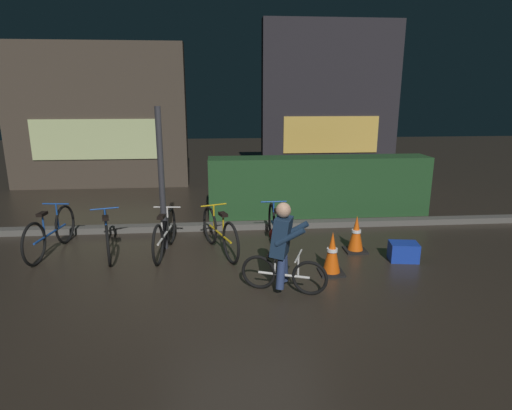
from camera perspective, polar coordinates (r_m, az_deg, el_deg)
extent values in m
plane|color=#2D261E|center=(6.47, -1.32, -9.13)|extent=(40.00, 40.00, 0.00)
cube|color=#56544F|center=(8.51, -2.28, -2.79)|extent=(12.00, 0.24, 0.12)
cube|color=#214723|center=(9.47, 8.36, 2.51)|extent=(4.80, 0.70, 1.29)
cube|color=#42382D|center=(12.87, -20.53, 10.95)|extent=(4.93, 0.50, 3.97)
cube|color=#BFCC8C|center=(12.66, -20.61, 8.19)|extent=(3.45, 0.04, 1.10)
cube|color=#262328|center=(13.55, 9.86, 13.39)|extent=(4.16, 0.50, 4.72)
cube|color=#E5B751|center=(13.34, 9.98, 9.23)|extent=(2.92, 0.04, 1.10)
cylinder|color=#2D2D33|center=(7.31, -12.49, 3.25)|extent=(0.10, 0.10, 2.41)
torus|color=black|center=(8.36, -24.13, -2.37)|extent=(0.13, 0.69, 0.69)
torus|color=black|center=(7.49, -27.52, -4.65)|extent=(0.13, 0.69, 0.69)
cylinder|color=#19479E|center=(7.92, -25.73, -3.45)|extent=(0.16, 1.03, 0.04)
cylinder|color=#19479E|center=(7.71, -26.49, -2.48)|extent=(0.03, 0.03, 0.39)
cube|color=black|center=(7.66, -26.66, -1.09)|extent=(0.12, 0.21, 0.05)
cylinder|color=#19479E|center=(8.10, -24.99, -1.36)|extent=(0.03, 0.03, 0.44)
cylinder|color=#19479E|center=(8.05, -25.16, 0.14)|extent=(0.46, 0.08, 0.02)
torus|color=black|center=(7.95, -19.35, -2.91)|extent=(0.21, 0.63, 0.65)
torus|color=black|center=(7.04, -19.14, -5.15)|extent=(0.21, 0.63, 0.65)
cylinder|color=#19479E|center=(7.49, -19.25, -3.96)|extent=(0.29, 0.94, 0.04)
cylinder|color=#19479E|center=(7.28, -19.33, -3.01)|extent=(0.03, 0.03, 0.36)
cube|color=black|center=(7.23, -19.45, -1.65)|extent=(0.15, 0.22, 0.05)
cylinder|color=#19479E|center=(7.69, -19.44, -1.92)|extent=(0.03, 0.03, 0.41)
cylinder|color=#19479E|center=(7.64, -19.57, -0.46)|extent=(0.45, 0.14, 0.02)
torus|color=black|center=(7.75, -11.29, -2.79)|extent=(0.11, 0.65, 0.65)
torus|color=black|center=(6.86, -12.96, -5.20)|extent=(0.11, 0.65, 0.65)
cylinder|color=silver|center=(7.30, -12.07, -3.92)|extent=(0.14, 0.97, 0.04)
cylinder|color=silver|center=(7.09, -12.45, -2.96)|extent=(0.03, 0.03, 0.36)
cube|color=black|center=(7.04, -12.53, -1.55)|extent=(0.12, 0.21, 0.05)
cylinder|color=silver|center=(7.49, -11.71, -1.79)|extent=(0.03, 0.03, 0.41)
cylinder|color=silver|center=(7.43, -11.79, -0.28)|extent=(0.46, 0.07, 0.02)
torus|color=black|center=(7.64, -6.16, -2.71)|extent=(0.27, 0.65, 0.68)
torus|color=black|center=(6.74, -3.37, -5.05)|extent=(0.27, 0.65, 0.68)
cylinder|color=gold|center=(7.19, -4.86, -3.81)|extent=(0.38, 0.96, 0.04)
cylinder|color=gold|center=(6.97, -4.39, -2.75)|extent=(0.03, 0.03, 0.38)
cube|color=black|center=(6.92, -4.42, -1.25)|extent=(0.16, 0.22, 0.05)
cylinder|color=gold|center=(7.38, -5.64, -1.61)|extent=(0.03, 0.03, 0.43)
cylinder|color=gold|center=(7.32, -5.68, -0.01)|extent=(0.44, 0.18, 0.02)
torus|color=black|center=(7.87, 2.11, -2.15)|extent=(0.05, 0.67, 0.67)
torus|color=black|center=(6.92, 3.26, -4.53)|extent=(0.05, 0.67, 0.67)
cylinder|color=#19479E|center=(7.39, 2.65, -3.26)|extent=(0.05, 1.00, 0.04)
cylinder|color=#19479E|center=(7.17, 2.87, -2.26)|extent=(0.03, 0.03, 0.38)
cube|color=black|center=(7.12, 2.89, -0.81)|extent=(0.10, 0.20, 0.05)
cylinder|color=#19479E|center=(7.59, 2.36, -1.11)|extent=(0.03, 0.03, 0.42)
cylinder|color=#19479E|center=(7.54, 2.38, 0.44)|extent=(0.46, 0.03, 0.02)
cube|color=black|center=(6.57, 10.00, -8.83)|extent=(0.36, 0.36, 0.03)
cone|color=#EA560F|center=(6.45, 10.12, -6.18)|extent=(0.26, 0.26, 0.62)
cylinder|color=white|center=(6.44, 10.14, -5.92)|extent=(0.16, 0.16, 0.05)
cube|color=black|center=(7.53, 13.09, -5.89)|extent=(0.36, 0.36, 0.03)
cone|color=#EA560F|center=(7.43, 13.22, -3.62)|extent=(0.26, 0.26, 0.60)
cylinder|color=white|center=(7.42, 13.24, -3.40)|extent=(0.16, 0.16, 0.05)
cube|color=#193DB7|center=(7.29, 19.08, -5.90)|extent=(0.49, 0.39, 0.30)
torus|color=black|center=(5.78, 7.18, -9.64)|extent=(0.47, 0.21, 0.48)
torus|color=black|center=(5.91, 0.35, -8.94)|extent=(0.47, 0.21, 0.48)
cylinder|color=silver|center=(5.83, 3.72, -9.30)|extent=(0.67, 0.28, 0.04)
cylinder|color=silver|center=(5.81, 2.55, -7.99)|extent=(0.03, 0.03, 0.26)
cube|color=black|center=(5.76, 2.56, -6.78)|extent=(0.22, 0.16, 0.05)
cylinder|color=silver|center=(5.74, 5.65, -8.14)|extent=(0.03, 0.03, 0.30)
cylinder|color=silver|center=(5.69, 5.69, -6.76)|extent=(0.19, 0.44, 0.02)
cylinder|color=navy|center=(5.90, 3.75, -8.38)|extent=(0.18, 0.23, 0.42)
cylinder|color=navy|center=(5.73, 3.32, -9.13)|extent=(0.18, 0.23, 0.42)
cube|color=#192D47|center=(5.64, 3.42, -4.21)|extent=(0.36, 0.39, 0.54)
sphere|color=tan|center=(5.53, 3.68, -0.70)|extent=(0.20, 0.20, 0.20)
cylinder|color=#192D47|center=(5.73, 5.10, -3.42)|extent=(0.40, 0.22, 0.29)
cylinder|color=#192D47|center=(5.47, 4.54, -4.29)|extent=(0.40, 0.22, 0.29)
ellipsoid|color=maroon|center=(5.86, 3.26, -4.01)|extent=(0.36, 0.26, 0.24)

